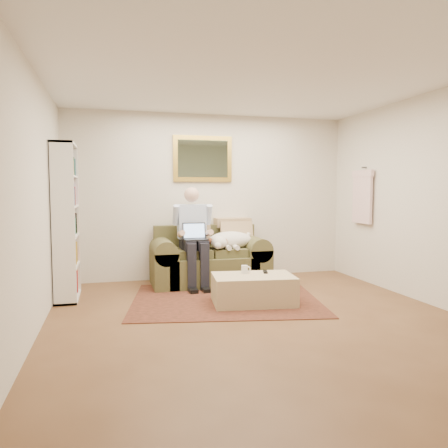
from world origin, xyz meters
name	(u,v)px	position (x,y,z in m)	size (l,w,h in m)	color
room_shell	(251,200)	(0.00, 0.35, 1.30)	(4.51, 5.00, 2.61)	brown
rug	(225,299)	(-0.13, 1.00, 0.01)	(2.35, 1.88, 0.01)	black
sofa	(209,264)	(-0.11, 2.03, 0.30)	(1.72, 0.88, 1.03)	brown
seated_man	(194,237)	(-0.37, 1.87, 0.72)	(0.57, 0.81, 1.45)	#8CA2D8
laptop	(195,235)	(-0.37, 1.81, 0.76)	(0.33, 0.26, 0.24)	black
sleeping_dog	(230,240)	(0.19, 1.94, 0.66)	(0.71, 0.45, 0.26)	white
ottoman	(253,290)	(0.15, 0.72, 0.18)	(0.99, 0.63, 0.36)	#CCAD88
coffee_mug	(245,269)	(0.09, 0.87, 0.41)	(0.08, 0.08, 0.10)	white
tv_remote	(265,272)	(0.35, 0.85, 0.37)	(0.05, 0.15, 0.02)	black
bookshelf	(66,222)	(-2.10, 1.60, 1.00)	(0.28, 0.80, 2.00)	white
wall_mirror	(203,159)	(-0.11, 2.47, 1.90)	(0.94, 0.04, 0.72)	gold
hanging_shirt	(362,194)	(2.19, 1.60, 1.35)	(0.06, 0.52, 0.90)	#F9CDCF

